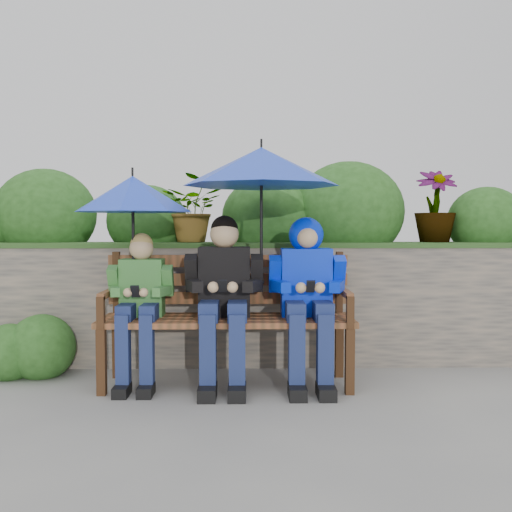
{
  "coord_description": "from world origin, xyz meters",
  "views": [
    {
      "loc": [
        -0.05,
        -4.07,
        1.17
      ],
      "look_at": [
        0.0,
        0.1,
        0.95
      ],
      "focal_mm": 40.0,
      "sensor_mm": 36.0,
      "label": 1
    }
  ],
  "objects_px": {
    "boy_left": "(140,299)",
    "umbrella_left": "(133,194)",
    "park_bench": "(228,309)",
    "umbrella_right": "(261,167)",
    "boy_right": "(307,286)",
    "boy_middle": "(224,292)"
  },
  "relations": [
    {
      "from": "boy_left",
      "to": "boy_right",
      "type": "height_order",
      "value": "boy_right"
    },
    {
      "from": "boy_middle",
      "to": "umbrella_left",
      "type": "relative_size",
      "value": 1.42
    },
    {
      "from": "boy_right",
      "to": "umbrella_left",
      "type": "distance_m",
      "value": 1.44
    },
    {
      "from": "boy_right",
      "to": "umbrella_left",
      "type": "xyz_separation_m",
      "value": [
        -1.27,
        0.05,
        0.67
      ]
    },
    {
      "from": "boy_left",
      "to": "umbrella_left",
      "type": "relative_size",
      "value": 1.28
    },
    {
      "from": "boy_left",
      "to": "boy_middle",
      "type": "relative_size",
      "value": 0.9
    },
    {
      "from": "park_bench",
      "to": "boy_right",
      "type": "height_order",
      "value": "boy_right"
    },
    {
      "from": "boy_right",
      "to": "boy_left",
      "type": "bearing_deg",
      "value": -179.92
    },
    {
      "from": "umbrella_left",
      "to": "umbrella_right",
      "type": "bearing_deg",
      "value": -0.99
    },
    {
      "from": "boy_right",
      "to": "umbrella_right",
      "type": "height_order",
      "value": "umbrella_right"
    },
    {
      "from": "boy_middle",
      "to": "boy_right",
      "type": "relative_size",
      "value": 1.01
    },
    {
      "from": "park_bench",
      "to": "boy_left",
      "type": "bearing_deg",
      "value": -172.46
    },
    {
      "from": "park_bench",
      "to": "umbrella_left",
      "type": "bearing_deg",
      "value": -177.07
    },
    {
      "from": "boy_middle",
      "to": "umbrella_right",
      "type": "distance_m",
      "value": 0.95
    },
    {
      "from": "park_bench",
      "to": "boy_middle",
      "type": "bearing_deg",
      "value": -102.53
    },
    {
      "from": "boy_right",
      "to": "umbrella_left",
      "type": "relative_size",
      "value": 1.41
    },
    {
      "from": "boy_right",
      "to": "park_bench",
      "type": "bearing_deg",
      "value": 172.01
    },
    {
      "from": "umbrella_left",
      "to": "umbrella_right",
      "type": "relative_size",
      "value": 0.77
    },
    {
      "from": "park_bench",
      "to": "umbrella_right",
      "type": "bearing_deg",
      "value": -11.59
    },
    {
      "from": "park_bench",
      "to": "umbrella_right",
      "type": "relative_size",
      "value": 1.61
    },
    {
      "from": "boy_left",
      "to": "boy_middle",
      "type": "height_order",
      "value": "boy_middle"
    },
    {
      "from": "park_bench",
      "to": "boy_left",
      "type": "xyz_separation_m",
      "value": [
        -0.63,
        -0.08,
        0.09
      ]
    }
  ]
}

